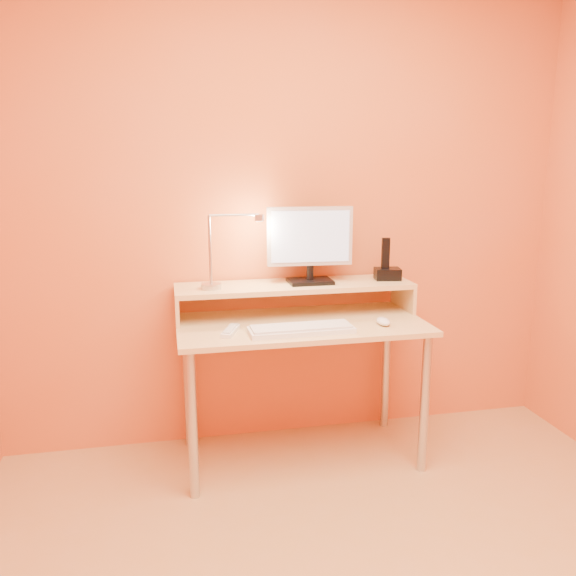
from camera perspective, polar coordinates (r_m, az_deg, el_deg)
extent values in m
cube|color=#D46022|center=(3.01, -0.03, 8.00)|extent=(3.00, 0.04, 2.50)
cylinder|color=#B6B6B9|center=(2.63, -9.47, -13.34)|extent=(0.04, 0.04, 0.69)
cylinder|color=#B6B6B9|center=(2.88, 13.41, -11.17)|extent=(0.04, 0.04, 0.69)
cylinder|color=#B6B6B9|center=(3.09, -9.92, -9.34)|extent=(0.04, 0.04, 0.69)
cylinder|color=#B6B6B9|center=(3.30, 9.70, -7.86)|extent=(0.04, 0.04, 0.69)
cube|color=#E4B884|center=(2.80, 1.33, -3.64)|extent=(1.20, 0.60, 0.02)
cube|color=#E4B884|center=(2.86, -10.99, -1.90)|extent=(0.02, 0.30, 0.14)
cube|color=#E4B884|center=(3.10, 11.37, -0.76)|extent=(0.02, 0.30, 0.14)
cube|color=#E4B884|center=(2.91, 0.67, 0.20)|extent=(1.20, 0.30, 0.02)
cube|color=black|center=(2.92, 2.20, 0.68)|extent=(0.22, 0.16, 0.02)
cylinder|color=black|center=(2.91, 2.20, 1.53)|extent=(0.04, 0.04, 0.07)
cube|color=#BBBBBC|center=(2.89, 2.19, 5.17)|extent=(0.43, 0.06, 0.29)
cube|color=black|center=(2.91, 2.07, 5.22)|extent=(0.39, 0.03, 0.25)
cube|color=#AEBFE0|center=(2.87, 2.28, 5.12)|extent=(0.39, 0.02, 0.26)
cylinder|color=#B6B6B9|center=(2.81, -7.65, 0.18)|extent=(0.10, 0.10, 0.02)
cylinder|color=#B6B6B9|center=(2.78, -7.75, 3.76)|extent=(0.01, 0.01, 0.33)
cylinder|color=#B6B6B9|center=(2.77, -5.36, 7.23)|extent=(0.24, 0.01, 0.01)
cylinder|color=#B6B6B9|center=(2.79, -2.88, 7.00)|extent=(0.04, 0.04, 0.03)
cylinder|color=#FFEAC6|center=(2.79, -2.88, 6.67)|extent=(0.03, 0.03, 0.00)
cube|color=black|center=(3.04, 9.85, 1.39)|extent=(0.15, 0.12, 0.06)
cube|color=black|center=(3.02, 9.67, 3.43)|extent=(0.04, 0.03, 0.16)
cube|color=#2588FF|center=(3.01, 11.01, 1.24)|extent=(0.01, 0.00, 0.04)
cube|color=white|center=(2.63, 1.33, -4.19)|extent=(0.48, 0.16, 0.02)
ellipsoid|color=white|center=(2.78, 9.44, -3.29)|extent=(0.06, 0.10, 0.04)
cube|color=white|center=(2.64, -5.73, -4.26)|extent=(0.11, 0.18, 0.02)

